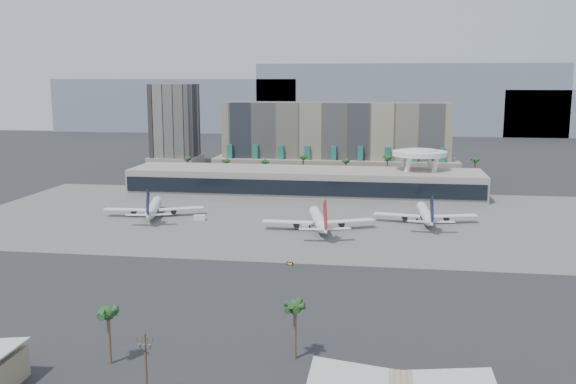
# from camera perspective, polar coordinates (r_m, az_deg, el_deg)

# --- Properties ---
(ground) EXTENTS (900.00, 900.00, 0.00)m
(ground) POSITION_cam_1_polar(r_m,az_deg,el_deg) (207.28, -2.37, -5.46)
(ground) COLOR #232326
(ground) RESTS_ON ground
(apron_pad) EXTENTS (260.00, 130.00, 0.06)m
(apron_pad) POSITION_cam_1_polar(r_m,az_deg,el_deg) (259.91, -0.07, -2.25)
(apron_pad) COLOR #5B5B59
(apron_pad) RESTS_ON ground
(mountain_ridge) EXTENTS (680.00, 60.00, 70.00)m
(mountain_ridge) POSITION_cam_1_polar(r_m,az_deg,el_deg) (666.62, 7.76, 7.76)
(mountain_ridge) COLOR gray
(mountain_ridge) RESTS_ON ground
(hotel) EXTENTS (140.00, 30.00, 42.00)m
(hotel) POSITION_cam_1_polar(r_m,az_deg,el_deg) (373.54, 4.22, 4.09)
(hotel) COLOR gray
(hotel) RESTS_ON ground
(office_tower) EXTENTS (30.00, 30.00, 52.00)m
(office_tower) POSITION_cam_1_polar(r_m,az_deg,el_deg) (419.12, -10.02, 5.45)
(office_tower) COLOR black
(office_tower) RESTS_ON ground
(terminal) EXTENTS (170.00, 32.50, 14.50)m
(terminal) POSITION_cam_1_polar(r_m,az_deg,el_deg) (312.12, 1.45, 1.03)
(terminal) COLOR #B4A99E
(terminal) RESTS_ON ground
(saucer_structure) EXTENTS (26.00, 26.00, 21.89)m
(saucer_structure) POSITION_cam_1_polar(r_m,az_deg,el_deg) (314.67, 11.60, 3.10)
(saucer_structure) COLOR white
(saucer_structure) RESTS_ON ground
(palm_row) EXTENTS (157.80, 2.80, 13.10)m
(palm_row) POSITION_cam_1_polar(r_m,az_deg,el_deg) (345.41, 3.33, 2.56)
(palm_row) COLOR brown
(palm_row) RESTS_ON ground
(utility_pole) EXTENTS (3.20, 0.85, 12.00)m
(utility_pole) POSITION_cam_1_polar(r_m,az_deg,el_deg) (118.07, -12.55, -14.33)
(utility_pole) COLOR #4C3826
(utility_pole) RESTS_ON ground
(airliner_left) EXTENTS (39.61, 41.12, 14.45)m
(airliner_left) POSITION_cam_1_polar(r_m,az_deg,el_deg) (266.06, -11.87, -1.39)
(airliner_left) COLOR white
(airliner_left) RESTS_ON ground
(airliner_centre) EXTENTS (41.49, 43.13, 15.08)m
(airliner_centre) POSITION_cam_1_polar(r_m,az_deg,el_deg) (237.65, 2.78, -2.51)
(airliner_centre) COLOR white
(airliner_centre) RESTS_ON ground
(airliner_right) EXTENTS (40.20, 41.45, 14.30)m
(airliner_right) POSITION_cam_1_polar(r_m,az_deg,el_deg) (254.28, 12.14, -1.94)
(airliner_right) COLOR white
(airliner_right) RESTS_ON ground
(service_vehicle_a) EXTENTS (4.77, 3.04, 2.16)m
(service_vehicle_a) POSITION_cam_1_polar(r_m,az_deg,el_deg) (256.35, -7.87, -2.28)
(service_vehicle_a) COLOR silver
(service_vehicle_a) RESTS_ON ground
(service_vehicle_b) EXTENTS (3.82, 2.59, 1.82)m
(service_vehicle_b) POSITION_cam_1_polar(r_m,az_deg,el_deg) (244.94, 1.73, -2.81)
(service_vehicle_b) COLOR white
(service_vehicle_b) RESTS_ON ground
(taxiway_sign) EXTENTS (2.12, 0.99, 0.97)m
(taxiway_sign) POSITION_cam_1_polar(r_m,az_deg,el_deg) (194.19, 0.16, -6.38)
(taxiway_sign) COLOR black
(taxiway_sign) RESTS_ON ground
(near_palm_a) EXTENTS (6.00, 6.00, 11.87)m
(near_palm_a) POSITION_cam_1_polar(r_m,az_deg,el_deg) (132.10, -15.69, -10.89)
(near_palm_a) COLOR brown
(near_palm_a) RESTS_ON ground
(near_palm_b) EXTENTS (6.00, 6.00, 12.23)m
(near_palm_b) POSITION_cam_1_polar(r_m,az_deg,el_deg) (129.23, 0.62, -10.81)
(near_palm_b) COLOR brown
(near_palm_b) RESTS_ON ground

